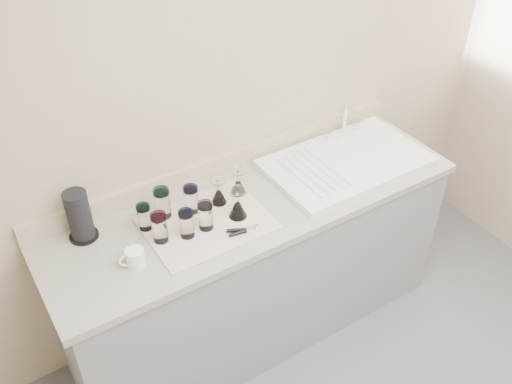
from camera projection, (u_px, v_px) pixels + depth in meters
room_envelope at (499, 250)px, 1.50m from camera, size 3.54×3.50×2.52m
counter_unit at (256, 267)px, 2.98m from camera, size 2.06×0.62×0.90m
sink_unit at (346, 161)px, 2.93m from camera, size 0.82×0.50×0.22m
dish_towel at (207, 223)px, 2.57m from camera, size 0.55×0.42×0.01m
tumbler_teal at (144, 217)px, 2.50m from camera, size 0.06×0.06×0.13m
tumbler_cyan at (162, 203)px, 2.56m from camera, size 0.07×0.07×0.15m
tumbler_purple at (191, 199)px, 2.59m from camera, size 0.07×0.07×0.14m
tumbler_magenta at (160, 227)px, 2.44m from camera, size 0.07×0.07×0.14m
tumbler_blue at (187, 224)px, 2.46m from camera, size 0.07×0.07×0.13m
tumbler_lavender at (206, 216)px, 2.50m from camera, size 0.07×0.07×0.14m
goblet_back_left at (219, 195)px, 2.66m from camera, size 0.07×0.07×0.13m
goblet_back_right at (238, 185)px, 2.71m from camera, size 0.07×0.07×0.13m
goblet_front_left at (238, 207)px, 2.57m from camera, size 0.08×0.08×0.15m
can_opener at (243, 231)px, 2.51m from camera, size 0.14×0.08×0.02m
white_mug at (135, 258)px, 2.35m from camera, size 0.11×0.09×0.08m
paper_towel_roll at (79, 216)px, 2.44m from camera, size 0.13×0.13×0.24m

